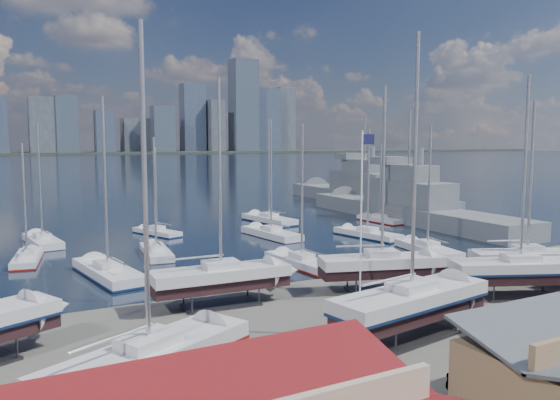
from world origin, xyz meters
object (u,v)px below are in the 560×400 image
flagpole (362,204)px  naval_ship_west (363,195)px  car_a (276,391)px  naval_ship_east (408,210)px

flagpole → naval_ship_west: bearing=53.0°
naval_ship_west → flagpole: size_ratio=3.67×
car_a → flagpole: (13.04, 11.35, 6.47)m
naval_ship_east → naval_ship_west: (7.63, 21.10, 0.00)m
naval_ship_west → car_a: size_ratio=10.30×
naval_ship_east → naval_ship_west: 22.44m
naval_ship_west → flagpole: naval_ship_west is taller
flagpole → car_a: bearing=-139.0°
naval_ship_west → flagpole: (-39.06, -51.85, 5.57)m
naval_ship_east → car_a: (-44.47, -42.11, -0.90)m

